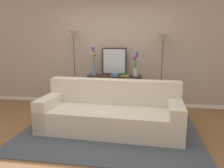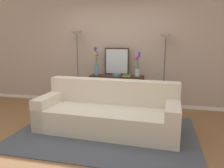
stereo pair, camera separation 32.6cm
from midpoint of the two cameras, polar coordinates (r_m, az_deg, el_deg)
ground_plane at (r=3.88m, az=-3.52°, el=-13.25°), size 16.00×16.00×0.02m
back_wall at (r=5.44m, az=2.34°, el=9.18°), size 12.00×0.15×2.80m
area_rug at (r=3.93m, az=0.80°, el=-12.63°), size 3.11×2.17×0.01m
couch at (r=3.97m, az=1.37°, el=-7.71°), size 2.53×1.08×0.88m
console_table at (r=5.16m, az=3.03°, el=-0.50°), size 1.27×0.36×0.79m
floor_lamp_left at (r=5.35m, az=-7.45°, el=9.50°), size 0.28×0.28×1.83m
floor_lamp_right at (r=5.02m, az=15.68°, el=8.24°), size 0.28×0.28×1.74m
wall_mirror at (r=5.22m, az=3.06°, el=5.98°), size 0.60×0.02×0.65m
vase_tall_flowers at (r=5.17m, az=-2.34°, el=5.64°), size 0.14×0.14×0.67m
vase_short_flowers at (r=5.02m, az=8.58°, el=4.78°), size 0.14×0.12×0.58m
fruit_bowl at (r=5.00m, az=3.11°, el=2.37°), size 0.19×0.19×0.06m
book_stack at (r=4.99m, az=5.75°, el=2.22°), size 0.19×0.14×0.05m
book_row_under_console at (r=5.34m, az=-0.01°, el=-5.54°), size 0.47×0.18×0.12m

